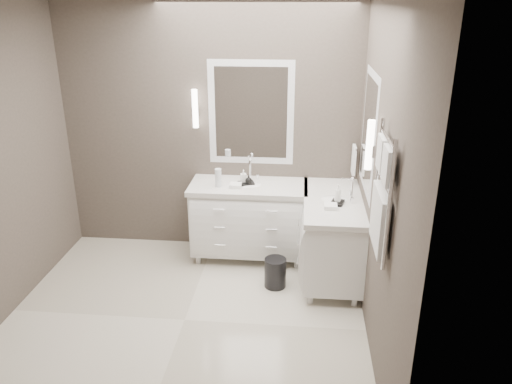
# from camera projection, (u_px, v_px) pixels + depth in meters

# --- Properties ---
(floor) EXTENTS (3.20, 3.00, 0.01)m
(floor) POSITION_uv_depth(u_px,v_px,m) (185.00, 320.00, 4.46)
(floor) COLOR beige
(floor) RESTS_ON ground
(wall_back) EXTENTS (3.20, 0.01, 2.70)m
(wall_back) POSITION_uv_depth(u_px,v_px,m) (210.00, 130.00, 5.35)
(wall_back) COLOR #49413B
(wall_back) RESTS_ON floor
(wall_front) EXTENTS (3.20, 0.01, 2.70)m
(wall_front) POSITION_uv_depth(u_px,v_px,m) (105.00, 278.00, 2.56)
(wall_front) COLOR #49413B
(wall_front) RESTS_ON floor
(wall_right) EXTENTS (0.01, 3.00, 2.70)m
(wall_right) POSITION_uv_depth(u_px,v_px,m) (381.00, 185.00, 3.82)
(wall_right) COLOR #49413B
(wall_right) RESTS_ON floor
(vanity_back) EXTENTS (1.24, 0.59, 0.97)m
(vanity_back) POSITION_uv_depth(u_px,v_px,m) (249.00, 216.00, 5.37)
(vanity_back) COLOR white
(vanity_back) RESTS_ON floor
(vanity_right) EXTENTS (0.59, 1.24, 0.97)m
(vanity_right) POSITION_uv_depth(u_px,v_px,m) (332.00, 233.00, 5.00)
(vanity_right) COLOR white
(vanity_right) RESTS_ON floor
(mirror_back) EXTENTS (0.90, 0.02, 1.10)m
(mirror_back) POSITION_uv_depth(u_px,v_px,m) (251.00, 113.00, 5.22)
(mirror_back) COLOR white
(mirror_back) RESTS_ON wall_back
(mirror_right) EXTENTS (0.02, 0.90, 1.10)m
(mirror_right) POSITION_uv_depth(u_px,v_px,m) (369.00, 133.00, 4.49)
(mirror_right) COLOR white
(mirror_right) RESTS_ON wall_right
(sconce_back) EXTENTS (0.06, 0.06, 0.40)m
(sconce_back) POSITION_uv_depth(u_px,v_px,m) (195.00, 109.00, 5.20)
(sconce_back) COLOR white
(sconce_back) RESTS_ON wall_back
(sconce_right) EXTENTS (0.06, 0.06, 0.40)m
(sconce_right) POSITION_uv_depth(u_px,v_px,m) (370.00, 146.00, 3.94)
(sconce_right) COLOR white
(sconce_right) RESTS_ON wall_right
(towel_bar_corner) EXTENTS (0.03, 0.22, 0.30)m
(towel_bar_corner) POSITION_uv_depth(u_px,v_px,m) (354.00, 159.00, 5.17)
(towel_bar_corner) COLOR white
(towel_bar_corner) RESTS_ON wall_right
(towel_ladder) EXTENTS (0.06, 0.58, 0.90)m
(towel_ladder) POSITION_uv_depth(u_px,v_px,m) (382.00, 199.00, 3.44)
(towel_ladder) COLOR white
(towel_ladder) RESTS_ON wall_right
(waste_bin) EXTENTS (0.22, 0.22, 0.30)m
(waste_bin) POSITION_uv_depth(u_px,v_px,m) (275.00, 273.00, 4.92)
(waste_bin) COLOR black
(waste_bin) RESTS_ON floor
(amenity_tray_back) EXTENTS (0.19, 0.17, 0.02)m
(amenity_tray_back) POSITION_uv_depth(u_px,v_px,m) (246.00, 183.00, 5.23)
(amenity_tray_back) COLOR black
(amenity_tray_back) RESTS_ON vanity_back
(amenity_tray_right) EXTENTS (0.15, 0.18, 0.02)m
(amenity_tray_right) POSITION_uv_depth(u_px,v_px,m) (337.00, 203.00, 4.75)
(amenity_tray_right) COLOR black
(amenity_tray_right) RESTS_ON vanity_right
(water_bottle) EXTENTS (0.09, 0.09, 0.19)m
(water_bottle) POSITION_uv_depth(u_px,v_px,m) (218.00, 178.00, 5.15)
(water_bottle) COLOR silver
(water_bottle) RESTS_ON vanity_back
(soap_bottle_a) EXTENTS (0.07, 0.07, 0.13)m
(soap_bottle_a) POSITION_uv_depth(u_px,v_px,m) (243.00, 176.00, 5.22)
(soap_bottle_a) COLOR white
(soap_bottle_a) RESTS_ON amenity_tray_back
(soap_bottle_b) EXTENTS (0.07, 0.07, 0.09)m
(soap_bottle_b) POSITION_uv_depth(u_px,v_px,m) (249.00, 179.00, 5.18)
(soap_bottle_b) COLOR black
(soap_bottle_b) RESTS_ON amenity_tray_back
(soap_bottle_c) EXTENTS (0.09, 0.09, 0.17)m
(soap_bottle_c) POSITION_uv_depth(u_px,v_px,m) (338.00, 193.00, 4.72)
(soap_bottle_c) COLOR white
(soap_bottle_c) RESTS_ON amenity_tray_right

